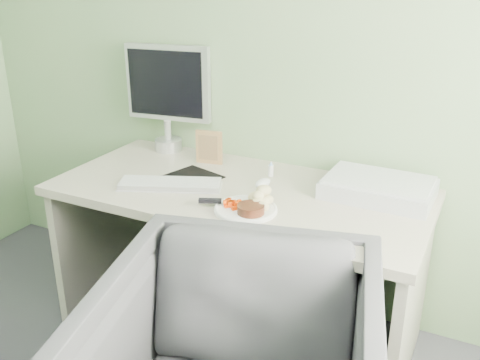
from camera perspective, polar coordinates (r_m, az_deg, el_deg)
The scene contains 14 objects.
wall_back at distance 2.46m, azimuth 3.88°, elevation 15.68°, with size 3.50×3.50×0.00m, color gray.
desk at distance 2.36m, azimuth -0.15°, elevation -4.97°, with size 1.60×0.75×0.73m.
plate at distance 2.08m, azimuth 0.61°, elevation -3.16°, with size 0.25×0.25×0.01m, color white.
steak at distance 2.03m, azimuth 1.16°, elevation -3.11°, with size 0.10×0.10×0.03m, color black.
potato_pile at distance 2.09m, azimuth 1.98°, elevation -1.89°, with size 0.12×0.08×0.06m, color tan.
carrot_heap at distance 2.08m, azimuth -0.77°, elevation -2.39°, with size 0.06×0.05×0.04m, color #FF4505.
steak_knife at distance 2.10m, azimuth -2.20°, elevation -2.27°, with size 0.22×0.11×0.02m.
mousepad at distance 2.41m, azimuth -5.04°, elevation 0.35°, with size 0.22×0.20×0.00m, color black.
keyboard at distance 2.31m, azimuth -7.46°, elevation -0.37°, with size 0.43×0.13×0.02m, color white.
computer_mouse at distance 2.30m, azimuth 2.46°, elevation -0.33°, with size 0.05×0.10×0.03m, color white.
photo_frame at distance 2.55m, azimuth -3.32°, elevation 3.51°, with size 0.13×0.02×0.16m, color olive.
eyedrop_bottle at distance 2.41m, azimuth 3.31°, elevation 1.13°, with size 0.02×0.02×0.07m.
scanner at distance 2.27m, azimuth 14.53°, elevation -0.92°, with size 0.44×0.29×0.07m, color silver.
monitor at distance 2.72m, azimuth -7.70°, elevation 9.28°, with size 0.44×0.14×0.53m.
Camera 1 is at (0.94, -0.26, 1.62)m, focal length 40.00 mm.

